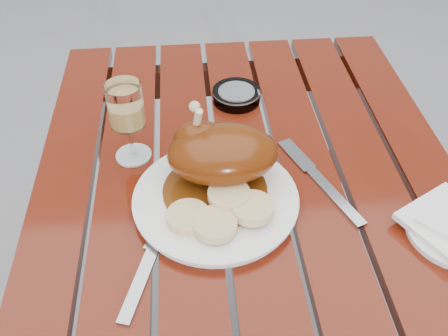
# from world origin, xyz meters

# --- Properties ---
(table) EXTENTS (0.80, 1.20, 0.75)m
(table) POSITION_xyz_m (0.00, 0.00, 0.38)
(table) COLOR #63180B
(table) RESTS_ON ground
(dinner_plate) EXTENTS (0.35, 0.35, 0.02)m
(dinner_plate) POSITION_xyz_m (-0.07, 0.02, 0.76)
(dinner_plate) COLOR white
(dinner_plate) RESTS_ON table
(roast_duck) EXTENTS (0.21, 0.19, 0.14)m
(roast_duck) POSITION_xyz_m (-0.06, 0.08, 0.82)
(roast_duck) COLOR #552809
(roast_duck) RESTS_ON dinner_plate
(bread_dumplings) EXTENTS (0.18, 0.13, 0.03)m
(bread_dumplings) POSITION_xyz_m (-0.06, -0.03, 0.78)
(bread_dumplings) COLOR #E5C18B
(bread_dumplings) RESTS_ON dinner_plate
(wine_glass) EXTENTS (0.08, 0.08, 0.16)m
(wine_glass) POSITION_xyz_m (-0.22, 0.17, 0.83)
(wine_glass) COLOR #F5C86F
(wine_glass) RESTS_ON table
(ashtray) EXTENTS (0.13, 0.13, 0.03)m
(ashtray) POSITION_xyz_m (0.00, 0.34, 0.76)
(ashtray) COLOR #B2B7BC
(ashtray) RESTS_ON table
(fork) EXTENTS (0.07, 0.17, 0.01)m
(fork) POSITION_xyz_m (-0.19, -0.12, 0.75)
(fork) COLOR gray
(fork) RESTS_ON table
(knife) EXTENTS (0.10, 0.21, 0.01)m
(knife) POSITION_xyz_m (0.14, 0.05, 0.75)
(knife) COLOR gray
(knife) RESTS_ON table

